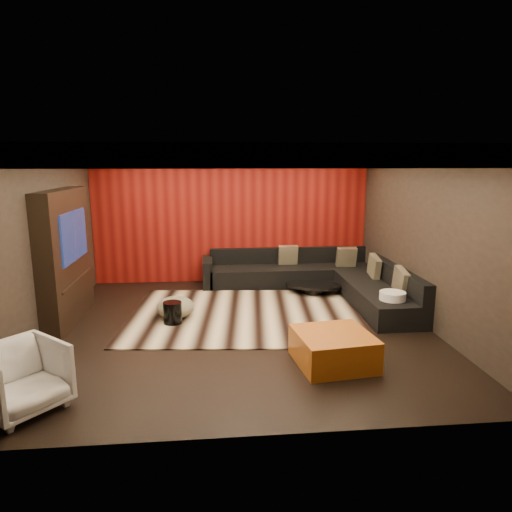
{
  "coord_description": "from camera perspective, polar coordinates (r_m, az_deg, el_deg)",
  "views": [
    {
      "loc": [
        -0.44,
        -7.0,
        2.65
      ],
      "look_at": [
        0.3,
        0.6,
        1.05
      ],
      "focal_mm": 32.0,
      "sensor_mm": 36.0,
      "label": 1
    }
  ],
  "objects": [
    {
      "name": "drum_stool",
      "position": [
        7.68,
        -10.38,
        -6.97
      ],
      "size": [
        0.37,
        0.37,
        0.36
      ],
      "primitive_type": "cylinder",
      "rotation": [
        0.0,
        0.0,
        -0.26
      ],
      "color": "black",
      "rests_on": "rug"
    },
    {
      "name": "soffit_left",
      "position": [
        7.35,
        -23.95,
        11.16
      ],
      "size": [
        0.6,
        4.8,
        0.22
      ],
      "primitive_type": "cube",
      "color": "silver",
      "rests_on": "ground"
    },
    {
      "name": "wall_left",
      "position": [
        7.56,
        -25.36,
        1.17
      ],
      "size": [
        0.02,
        6.0,
        2.8
      ],
      "primitive_type": "cube",
      "color": "black",
      "rests_on": "ground"
    },
    {
      "name": "white_side_table",
      "position": [
        7.92,
        16.62,
        -6.18
      ],
      "size": [
        0.55,
        0.55,
        0.53
      ],
      "primitive_type": "cylinder",
      "rotation": [
        0.0,
        0.0,
        0.38
      ],
      "color": "white",
      "rests_on": "floor"
    },
    {
      "name": "tv_screen",
      "position": [
        8.01,
        -21.82,
        2.38
      ],
      "size": [
        0.04,
        1.3,
        0.8
      ],
      "primitive_type": "cube",
      "color": "black",
      "rests_on": "ground"
    },
    {
      "name": "coffee_table",
      "position": [
        9.32,
        7.19,
        -4.05
      ],
      "size": [
        1.44,
        1.44,
        0.19
      ],
      "primitive_type": "cylinder",
      "rotation": [
        0.0,
        0.0,
        -0.34
      ],
      "color": "black",
      "rests_on": "rug"
    },
    {
      "name": "floor",
      "position": [
        7.5,
        -1.86,
        -8.95
      ],
      "size": [
        6.0,
        6.0,
        0.02
      ],
      "primitive_type": "cube",
      "color": "black",
      "rests_on": "ground"
    },
    {
      "name": "tv_surround",
      "position": [
        8.12,
        -22.72,
        -0.1
      ],
      "size": [
        0.3,
        2.0,
        2.2
      ],
      "primitive_type": "cube",
      "color": "black",
      "rests_on": "ground"
    },
    {
      "name": "red_feature_wall",
      "position": [
        10.05,
        -3.03,
        4.67
      ],
      "size": [
        5.98,
        0.05,
        2.78
      ],
      "primitive_type": "cube",
      "color": "#6B0C0A",
      "rests_on": "ground"
    },
    {
      "name": "wall_back",
      "position": [
        10.09,
        -3.04,
        4.7
      ],
      "size": [
        6.0,
        0.02,
        2.8
      ],
      "primitive_type": "cube",
      "color": "black",
      "rests_on": "ground"
    },
    {
      "name": "ceiling",
      "position": [
        7.01,
        -2.02,
        13.14
      ],
      "size": [
        6.0,
        6.0,
        0.02
      ],
      "primitive_type": "cube",
      "color": "silver",
      "rests_on": "ground"
    },
    {
      "name": "soffit_back",
      "position": [
        9.71,
        -3.04,
        12.05
      ],
      "size": [
        6.0,
        0.6,
        0.22
      ],
      "primitive_type": "cube",
      "color": "silver",
      "rests_on": "ground"
    },
    {
      "name": "wall_right",
      "position": [
        7.9,
        20.43,
        1.99
      ],
      "size": [
        0.02,
        6.0,
        2.8
      ],
      "primitive_type": "cube",
      "color": "black",
      "rests_on": "ground"
    },
    {
      "name": "orange_ottoman",
      "position": [
        6.24,
        9.65,
        -11.33
      ],
      "size": [
        1.07,
        1.07,
        0.42
      ],
      "primitive_type": "cube",
      "rotation": [
        0.0,
        0.0,
        0.13
      ],
      "color": "#AA4F15",
      "rests_on": "floor"
    },
    {
      "name": "armchair",
      "position": [
        5.63,
        -27.25,
        -13.42
      ],
      "size": [
        1.13,
        1.13,
        0.74
      ],
      "primitive_type": "imported",
      "rotation": [
        0.0,
        0.0,
        0.84
      ],
      "color": "silver",
      "rests_on": "floor"
    },
    {
      "name": "striped_pouf",
      "position": [
        7.95,
        -10.06,
        -6.31
      ],
      "size": [
        0.85,
        0.85,
        0.35
      ],
      "primitive_type": "ellipsoid",
      "rotation": [
        0.0,
        0.0,
        0.41
      ],
      "color": "beige",
      "rests_on": "rug"
    },
    {
      "name": "cove_front",
      "position": [
        4.66,
        -0.14,
        11.25
      ],
      "size": [
        4.8,
        0.08,
        0.04
      ],
      "primitive_type": "cube",
      "color": "#FFD899",
      "rests_on": "ground"
    },
    {
      "name": "throw_pillows",
      "position": [
        9.32,
        11.53,
        -0.99
      ],
      "size": [
        1.84,
        2.73,
        0.5
      ],
      "color": "tan",
      "rests_on": "sectional_sofa"
    },
    {
      "name": "cove_left",
      "position": [
        7.25,
        -21.3,
        10.66
      ],
      "size": [
        0.08,
        4.8,
        0.04
      ],
      "primitive_type": "cube",
      "color": "#FFD899",
      "rests_on": "ground"
    },
    {
      "name": "rug",
      "position": [
        8.04,
        -1.3,
        -7.34
      ],
      "size": [
        4.25,
        3.34,
        0.02
      ],
      "primitive_type": "cube",
      "rotation": [
        0.0,
        0.0,
        -0.09
      ],
      "color": "beige",
      "rests_on": "floor"
    },
    {
      "name": "soffit_right",
      "position": [
        7.67,
        19.0,
        11.51
      ],
      "size": [
        0.6,
        4.8,
        0.22
      ],
      "primitive_type": "cube",
      "color": "silver",
      "rests_on": "ground"
    },
    {
      "name": "sectional_sofa",
      "position": [
        9.43,
        7.96,
        -2.95
      ],
      "size": [
        3.65,
        3.5,
        0.75
      ],
      "color": "black",
      "rests_on": "floor"
    },
    {
      "name": "cove_right",
      "position": [
        7.54,
        16.56,
        10.98
      ],
      "size": [
        0.08,
        4.8,
        0.04
      ],
      "primitive_type": "cube",
      "color": "#FFD899",
      "rests_on": "ground"
    },
    {
      "name": "soffit_front",
      "position": [
        4.32,
        0.3,
        12.4
      ],
      "size": [
        6.0,
        0.6,
        0.22
      ],
      "primitive_type": "cube",
      "color": "silver",
      "rests_on": "ground"
    },
    {
      "name": "cove_back",
      "position": [
        9.37,
        -2.93,
        11.51
      ],
      "size": [
        4.8,
        0.08,
        0.04
      ],
      "primitive_type": "cube",
      "color": "#FFD899",
      "rests_on": "ground"
    },
    {
      "name": "tv_shelf",
      "position": [
        8.16,
        -21.42,
        -2.82
      ],
      "size": [
        0.04,
        1.6,
        0.04
      ],
      "primitive_type": "cube",
      "color": "black",
      "rests_on": "ground"
    }
  ]
}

